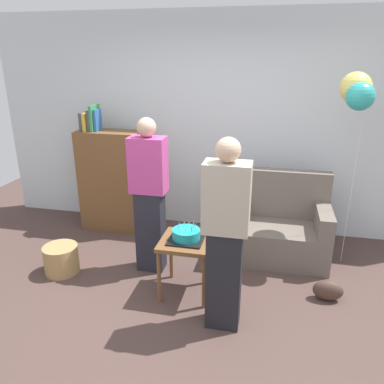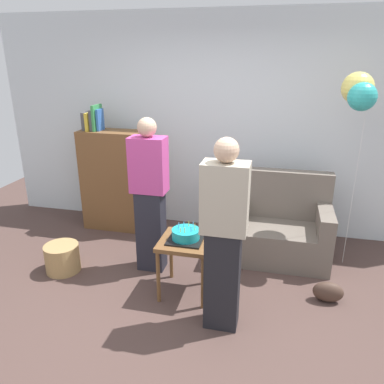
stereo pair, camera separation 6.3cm
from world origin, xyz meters
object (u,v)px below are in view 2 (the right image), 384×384
object	(u,v)px
side_table	(186,248)
person_holding_cake	(224,237)
bookshelf	(113,179)
wicker_basket	(62,258)
handbag	(328,292)
person_blowing_candles	(150,196)
balloon_bunch	(359,92)
couch	(279,228)
birthday_cake	(186,235)

from	to	relation	value
side_table	person_holding_cake	bearing A→B (deg)	-43.21
bookshelf	wicker_basket	world-z (taller)	bookshelf
handbag	wicker_basket	bearing A→B (deg)	-178.04
person_blowing_candles	balloon_bunch	xyz separation A→B (m)	(1.95, 0.58, 1.02)
side_table	handbag	distance (m)	1.39
couch	balloon_bunch	xyz separation A→B (m)	(0.63, -0.01, 1.52)
side_table	wicker_basket	distance (m)	1.42
side_table	birthday_cake	distance (m)	0.13
balloon_bunch	person_blowing_candles	bearing A→B (deg)	-163.50
handbag	balloon_bunch	xyz separation A→B (m)	(0.15, 0.77, 1.76)
bookshelf	handbag	size ratio (longest dim) A/B	5.76
person_holding_cake	wicker_basket	bearing A→B (deg)	15.75
bookshelf	balloon_bunch	size ratio (longest dim) A/B	0.79
couch	person_holding_cake	distance (m)	1.48
side_table	birthday_cake	size ratio (longest dim) A/B	1.76
bookshelf	person_holding_cake	distance (m)	2.36
person_blowing_candles	person_holding_cake	world-z (taller)	same
couch	bookshelf	size ratio (longest dim) A/B	0.68
couch	birthday_cake	distance (m)	1.29
couch	bookshelf	bearing A→B (deg)	171.83
bookshelf	side_table	size ratio (longest dim) A/B	2.86
birthday_cake	handbag	xyz separation A→B (m)	(1.33, 0.16, -0.51)
birthday_cake	balloon_bunch	xyz separation A→B (m)	(1.48, 0.93, 1.24)
wicker_basket	balloon_bunch	bearing A→B (deg)	16.86
couch	handbag	bearing A→B (deg)	-58.21
side_table	person_holding_cake	world-z (taller)	person_holding_cake
birthday_cake	handbag	distance (m)	1.44
side_table	person_holding_cake	size ratio (longest dim) A/B	0.35
bookshelf	person_holding_cake	world-z (taller)	person_holding_cake
birthday_cake	handbag	size ratio (longest dim) A/B	1.14
couch	balloon_bunch	world-z (taller)	balloon_bunch
handbag	bookshelf	bearing A→B (deg)	157.48
wicker_basket	handbag	distance (m)	2.71
birthday_cake	handbag	bearing A→B (deg)	6.73
bookshelf	person_holding_cake	xyz separation A→B (m)	(1.70, -1.63, 0.16)
person_holding_cake	wicker_basket	xyz separation A→B (m)	(-1.79, 0.45, -0.68)
wicker_basket	balloon_bunch	world-z (taller)	balloon_bunch
side_table	person_holding_cake	xyz separation A→B (m)	(0.41, -0.38, 0.35)
couch	birthday_cake	bearing A→B (deg)	-132.15
couch	bookshelf	xyz separation A→B (m)	(-2.14, 0.31, 0.33)
side_table	wicker_basket	xyz separation A→B (m)	(-1.38, 0.06, -0.33)
birthday_cake	side_table	bearing A→B (deg)	-162.19
birthday_cake	balloon_bunch	size ratio (longest dim) A/B	0.16
bookshelf	person_blowing_candles	distance (m)	1.22
balloon_bunch	handbag	bearing A→B (deg)	-101.02
person_blowing_candles	couch	bearing A→B (deg)	6.10
person_holding_cake	balloon_bunch	bearing A→B (deg)	-99.34
bookshelf	side_table	xyz separation A→B (m)	(1.29, -1.24, -0.19)
wicker_basket	balloon_bunch	xyz separation A→B (m)	(2.86, 0.87, 1.71)
birthday_cake	balloon_bunch	world-z (taller)	balloon_bunch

